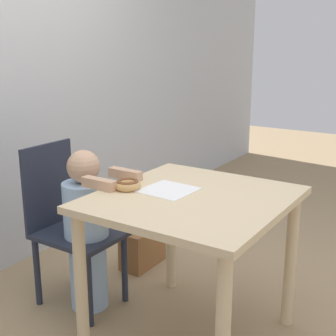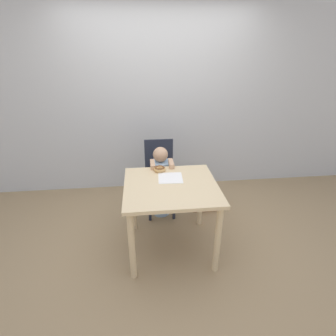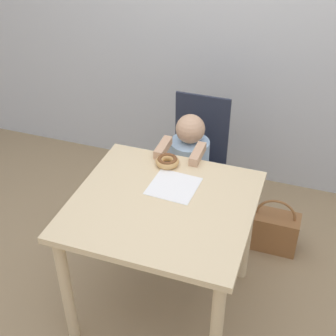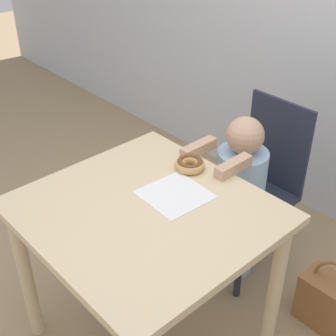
{
  "view_description": "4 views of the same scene",
  "coord_description": "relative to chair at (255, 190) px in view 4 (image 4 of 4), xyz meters",
  "views": [
    {
      "loc": [
        -1.81,
        -1.04,
        1.46
      ],
      "look_at": [
        -0.01,
        0.13,
        0.88
      ],
      "focal_mm": 50.0,
      "sensor_mm": 36.0,
      "label": 1
    },
    {
      "loc": [
        -0.27,
        -2.21,
        1.98
      ],
      "look_at": [
        -0.01,
        0.13,
        0.88
      ],
      "focal_mm": 28.0,
      "sensor_mm": 36.0,
      "label": 2
    },
    {
      "loc": [
        0.62,
        -1.7,
        2.24
      ],
      "look_at": [
        -0.01,
        0.13,
        0.88
      ],
      "focal_mm": 50.0,
      "sensor_mm": 36.0,
      "label": 3
    },
    {
      "loc": [
        1.11,
        -0.89,
        1.86
      ],
      "look_at": [
        -0.01,
        0.13,
        0.88
      ],
      "focal_mm": 50.0,
      "sensor_mm": 36.0,
      "label": 4
    }
  ],
  "objects": [
    {
      "name": "dining_table",
      "position": [
        0.05,
        -0.77,
        0.18
      ],
      "size": [
        0.9,
        0.85,
        0.76
      ],
      "color": "beige",
      "rests_on": "ground_plane"
    },
    {
      "name": "chair",
      "position": [
        0.0,
        0.0,
        0.0
      ],
      "size": [
        0.36,
        0.46,
        0.92
      ],
      "color": "#232838",
      "rests_on": "ground_plane"
    },
    {
      "name": "child_figure",
      "position": [
        0.0,
        -0.14,
        0.0
      ],
      "size": [
        0.26,
        0.42,
        0.91
      ],
      "color": "#99BCE0",
      "rests_on": "ground_plane"
    },
    {
      "name": "donut",
      "position": [
        -0.04,
        -0.45,
        0.33
      ],
      "size": [
        0.13,
        0.13,
        0.05
      ],
      "color": "tan",
      "rests_on": "dining_table"
    },
    {
      "name": "napkin",
      "position": [
        0.06,
        -0.63,
        0.31
      ],
      "size": [
        0.26,
        0.26,
        0.0
      ],
      "color": "white",
      "rests_on": "dining_table"
    },
    {
      "name": "handbag",
      "position": [
        0.58,
        -0.09,
        -0.32
      ],
      "size": [
        0.32,
        0.17,
        0.39
      ],
      "color": "brown",
      "rests_on": "ground_plane"
    }
  ]
}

